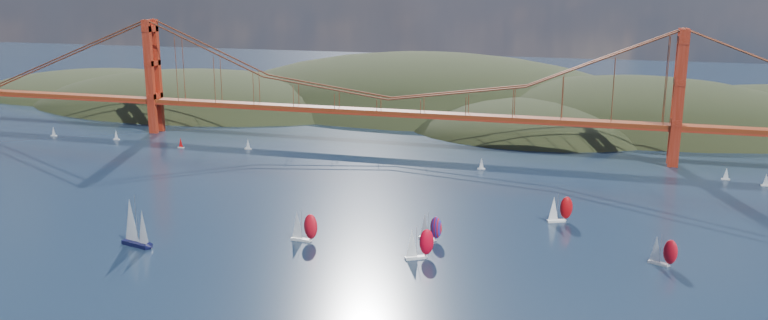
{
  "coord_description": "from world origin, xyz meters",
  "views": [
    {
      "loc": [
        91.11,
        -137.11,
        74.0
      ],
      "look_at": [
        24.01,
        90.0,
        16.46
      ],
      "focal_mm": 35.0,
      "sensor_mm": 36.0,
      "label": 1
    }
  ],
  "objects": [
    {
      "name": "racer_0",
      "position": [
        10.78,
        52.88,
        4.51
      ],
      "size": [
        8.39,
        3.53,
        9.55
      ],
      "rotation": [
        0.0,
        0.0,
        -0.07
      ],
      "color": "silver",
      "rests_on": "ground"
    },
    {
      "name": "distant_boat_2",
      "position": [
        -89.13,
        150.97,
        2.41
      ],
      "size": [
        3.0,
        2.0,
        4.7
      ],
      "color": "silver",
      "rests_on": "ground"
    },
    {
      "name": "racer_rwb",
      "position": [
        45.56,
        64.17,
        4.01
      ],
      "size": [
        7.58,
        4.63,
        8.49
      ],
      "rotation": [
        0.0,
        0.0,
        -0.3
      ],
      "color": "white",
      "rests_on": "ground"
    },
    {
      "name": "sloop_navy",
      "position": [
        -33.67,
        35.81,
        6.74
      ],
      "size": [
        10.28,
        6.81,
        15.27
      ],
      "rotation": [
        0.0,
        0.0,
        -0.24
      ],
      "color": "black",
      "rests_on": "ground"
    },
    {
      "name": "racer_1",
      "position": [
        46.02,
        48.81,
        4.4
      ],
      "size": [
        8.14,
        6.62,
        9.31
      ],
      "rotation": [
        0.0,
        0.0,
        0.57
      ],
      "color": "silver",
      "rests_on": "ground"
    },
    {
      "name": "ground",
      "position": [
        0.0,
        0.0,
        0.0
      ],
      "size": [
        1200.0,
        1200.0,
        0.0
      ],
      "primitive_type": "plane",
      "color": "black",
      "rests_on": "ground"
    },
    {
      "name": "distant_boat_4",
      "position": [
        137.71,
        160.92,
        2.41
      ],
      "size": [
        3.0,
        2.0,
        4.7
      ],
      "color": "silver",
      "rests_on": "ground"
    },
    {
      "name": "distant_boat_5",
      "position": [
        150.43,
        155.5,
        2.41
      ],
      "size": [
        3.0,
        2.0,
        4.7
      ],
      "color": "silver",
      "rests_on": "ground"
    },
    {
      "name": "racer_2",
      "position": [
        109.05,
        62.38,
        4.06
      ],
      "size": [
        7.65,
        5.44,
        8.59
      ],
      "rotation": [
        0.0,
        0.0,
        -0.43
      ],
      "color": "silver",
      "rests_on": "ground"
    },
    {
      "name": "racer_3",
      "position": [
        80.53,
        91.9,
        4.34
      ],
      "size": [
        8.2,
        5.79,
        9.19
      ],
      "rotation": [
        0.0,
        0.0,
        0.43
      ],
      "color": "white",
      "rests_on": "ground"
    },
    {
      "name": "distant_boat_8",
      "position": [
        46.56,
        150.74,
        2.41
      ],
      "size": [
        3.0,
        2.0,
        4.7
      ],
      "color": "silver",
      "rests_on": "ground"
    },
    {
      "name": "distant_boat_0",
      "position": [
        -162.07,
        156.69,
        2.41
      ],
      "size": [
        3.0,
        2.0,
        4.7
      ],
      "color": "silver",
      "rests_on": "ground"
    },
    {
      "name": "distant_boat_3",
      "position": [
        -59.01,
        157.22,
        2.41
      ],
      "size": [
        3.0,
        2.0,
        4.7
      ],
      "color": "silver",
      "rests_on": "ground"
    },
    {
      "name": "bridge",
      "position": [
        -1.75,
        180.0,
        32.23
      ],
      "size": [
        552.0,
        12.0,
        55.0
      ],
      "color": "maroon",
      "rests_on": "ground"
    },
    {
      "name": "headlands",
      "position": [
        44.95,
        278.29,
        -12.46
      ],
      "size": [
        725.0,
        225.0,
        96.0
      ],
      "color": "black",
      "rests_on": "ground"
    },
    {
      "name": "distant_boat_1",
      "position": [
        -127.8,
        157.94,
        2.41
      ],
      "size": [
        3.0,
        2.0,
        4.7
      ],
      "color": "silver",
      "rests_on": "ground"
    }
  ]
}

